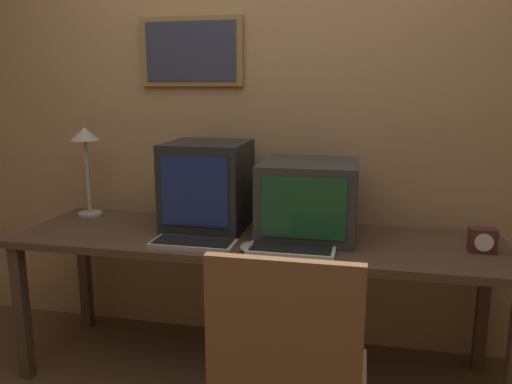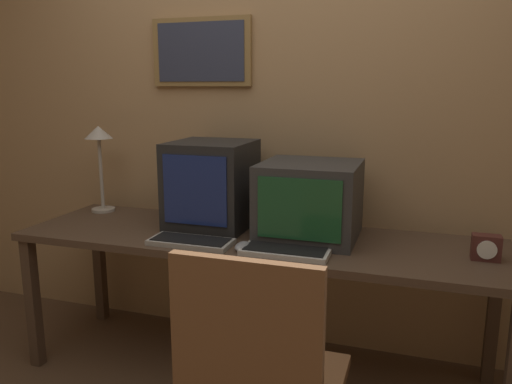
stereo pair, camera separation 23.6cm
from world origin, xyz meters
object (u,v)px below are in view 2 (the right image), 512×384
at_px(keyboard_side, 285,251).
at_px(mouse_near_keyboard, 242,246).
at_px(desk_clock, 486,248).
at_px(desk_lamp, 99,146).
at_px(monitor_left, 212,184).
at_px(keyboard_main, 191,242).
at_px(monitor_right, 310,200).

distance_m(keyboard_side, mouse_near_keyboard, 0.20).
bearing_deg(desk_clock, desk_lamp, 173.73).
distance_m(monitor_left, keyboard_main, 0.38).
height_order(keyboard_main, desk_lamp, desk_lamp).
relative_size(monitor_left, mouse_near_keyboard, 3.85).
relative_size(mouse_near_keyboard, desk_lamp, 0.23).
distance_m(keyboard_main, mouse_near_keyboard, 0.25).
height_order(monitor_right, keyboard_main, monitor_right).
xyz_separation_m(keyboard_side, mouse_near_keyboard, (-0.20, -0.01, 0.00)).
xyz_separation_m(keyboard_main, keyboard_side, (0.45, 0.00, 0.00)).
relative_size(monitor_right, desk_clock, 3.98).
distance_m(keyboard_main, desk_lamp, 0.94).
relative_size(keyboard_main, desk_clock, 3.36).
xyz_separation_m(keyboard_main, desk_lamp, (-0.76, 0.41, 0.37)).
height_order(monitor_left, keyboard_side, monitor_left).
relative_size(monitor_left, desk_clock, 3.84).
bearing_deg(keyboard_main, desk_clock, 8.55).
height_order(keyboard_side, desk_lamp, desk_lamp).
xyz_separation_m(monitor_left, mouse_near_keyboard, (0.28, -0.32, -0.20)).
bearing_deg(mouse_near_keyboard, desk_lamp, 157.68).
height_order(monitor_left, keyboard_main, monitor_left).
height_order(monitor_right, keyboard_side, monitor_right).
xyz_separation_m(monitor_right, desk_clock, (0.77, -0.10, -0.13)).
relative_size(keyboard_main, keyboard_side, 1.01).
xyz_separation_m(desk_clock, desk_lamp, (-2.02, 0.22, 0.33)).
bearing_deg(keyboard_main, mouse_near_keyboard, -0.69).
distance_m(desk_clock, desk_lamp, 2.06).
relative_size(keyboard_main, mouse_near_keyboard, 3.37).
relative_size(monitor_right, mouse_near_keyboard, 3.99).
height_order(keyboard_main, keyboard_side, same).
height_order(keyboard_main, desk_clock, desk_clock).
bearing_deg(keyboard_side, monitor_right, 81.41).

